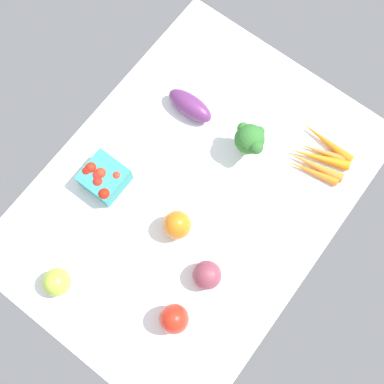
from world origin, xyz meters
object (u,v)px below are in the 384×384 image
at_px(carrot_bunch, 319,157).
at_px(eggplant, 190,106).
at_px(broccoli_head, 250,140).
at_px(bell_pepper_orange, 177,225).
at_px(berry_basket, 104,178).
at_px(red_onion_near_basket, 207,275).
at_px(heirloom_tomato_green, 57,282).
at_px(bell_pepper_red, 174,319).

relative_size(carrot_bunch, eggplant, 1.27).
distance_m(carrot_bunch, broccoli_head, 0.21).
xyz_separation_m(bell_pepper_orange, broccoli_head, (0.30, -0.02, 0.03)).
distance_m(bell_pepper_orange, berry_basket, 0.24).
xyz_separation_m(red_onion_near_basket, heirloom_tomato_green, (-0.25, 0.30, -0.00)).
height_order(bell_pepper_red, heirloom_tomato_green, bell_pepper_red).
distance_m(carrot_bunch, eggplant, 0.39).
xyz_separation_m(bell_pepper_red, berry_basket, (0.18, 0.38, -0.01)).
relative_size(carrot_bunch, red_onion_near_basket, 2.45).
height_order(eggplant, heirloom_tomato_green, heirloom_tomato_green).
bearing_deg(heirloom_tomato_green, broccoli_head, -16.12).
bearing_deg(bell_pepper_orange, carrot_bunch, -25.85).
distance_m(bell_pepper_orange, broccoli_head, 0.30).
height_order(bell_pepper_red, broccoli_head, broccoli_head).
distance_m(broccoli_head, heirloom_tomato_green, 0.63).
relative_size(carrot_bunch, broccoli_head, 1.54).
bearing_deg(red_onion_near_basket, eggplant, 42.40).
xyz_separation_m(bell_pepper_red, carrot_bunch, (0.60, -0.05, -0.04)).
height_order(bell_pepper_red, bell_pepper_orange, bell_pepper_red).
bearing_deg(broccoli_head, bell_pepper_orange, 176.65).
relative_size(broccoli_head, heirloom_tomato_green, 1.64).
relative_size(bell_pepper_red, red_onion_near_basket, 1.29).
height_order(bell_pepper_red, red_onion_near_basket, bell_pepper_red).
bearing_deg(red_onion_near_basket, carrot_bunch, -6.70).
xyz_separation_m(berry_basket, heirloom_tomato_green, (-0.29, -0.08, -0.00)).
height_order(bell_pepper_orange, red_onion_near_basket, bell_pepper_orange).
height_order(bell_pepper_orange, broccoli_head, broccoli_head).
bearing_deg(berry_basket, heirloom_tomato_green, -163.73).
height_order(bell_pepper_orange, carrot_bunch, bell_pepper_orange).
bearing_deg(red_onion_near_basket, broccoli_head, 18.98).
distance_m(berry_basket, broccoli_head, 0.41).
distance_m(carrot_bunch, red_onion_near_basket, 0.46).
xyz_separation_m(carrot_bunch, heirloom_tomato_green, (-0.71, 0.35, 0.02)).
bearing_deg(bell_pepper_orange, bell_pepper_red, -144.19).
bearing_deg(broccoli_head, berry_basket, 140.76).
xyz_separation_m(carrot_bunch, broccoli_head, (-0.10, 0.18, 0.06)).
relative_size(eggplant, heirloom_tomato_green, 1.98).
bearing_deg(berry_basket, broccoli_head, -39.24).
height_order(bell_pepper_red, carrot_bunch, bell_pepper_red).
distance_m(bell_pepper_orange, carrot_bunch, 0.45).
height_order(broccoli_head, heirloom_tomato_green, broccoli_head).
bearing_deg(heirloom_tomato_green, berry_basket, 16.27).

